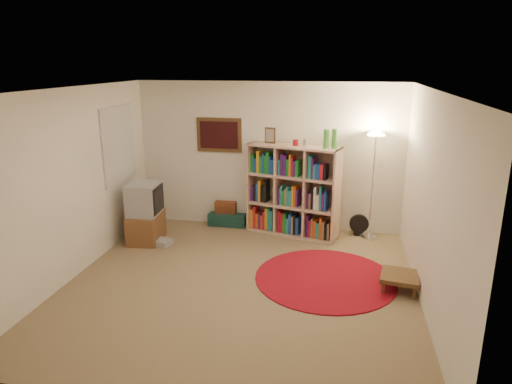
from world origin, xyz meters
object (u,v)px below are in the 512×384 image
(bookshelf, at_px, (292,192))
(tv_stand, at_px, (146,213))
(side_table, at_px, (400,277))
(floor_fan, at_px, (359,225))
(suitcase, at_px, (229,218))
(floor_lamp, at_px, (375,150))

(bookshelf, bearing_deg, tv_stand, -146.59)
(tv_stand, xyz_separation_m, side_table, (3.85, -0.96, -0.28))
(floor_fan, distance_m, tv_stand, 3.51)
(suitcase, height_order, side_table, same)
(floor_lamp, xyz_separation_m, side_table, (0.30, -1.75, -1.29))
(floor_fan, bearing_deg, suitcase, 173.00)
(bookshelf, xyz_separation_m, floor_fan, (1.12, 0.14, -0.55))
(bookshelf, xyz_separation_m, floor_lamp, (1.28, 0.04, 0.74))
(suitcase, xyz_separation_m, side_table, (2.74, -1.99, 0.07))
(floor_lamp, height_order, floor_fan, floor_lamp)
(tv_stand, distance_m, side_table, 3.98)
(tv_stand, relative_size, suitcase, 1.45)
(floor_lamp, height_order, suitcase, floor_lamp)
(side_table, bearing_deg, floor_fan, 104.02)
(floor_lamp, bearing_deg, floor_fan, 148.60)
(bookshelf, distance_m, suitcase, 1.35)
(floor_lamp, xyz_separation_m, tv_stand, (-3.55, -0.79, -1.01))
(floor_lamp, relative_size, side_table, 3.33)
(tv_stand, bearing_deg, floor_lamp, 8.39)
(floor_lamp, bearing_deg, suitcase, 174.45)
(floor_fan, relative_size, tv_stand, 0.37)
(suitcase, relative_size, side_table, 1.25)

